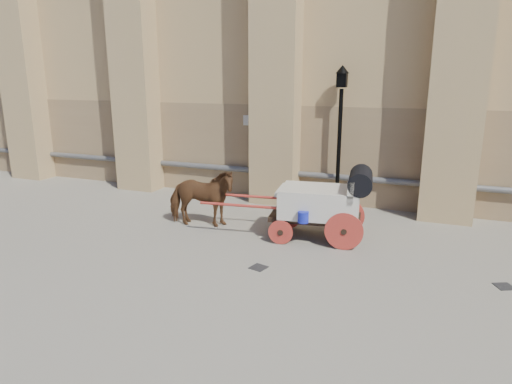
% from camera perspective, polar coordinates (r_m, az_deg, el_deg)
% --- Properties ---
extents(ground, '(90.00, 90.00, 0.00)m').
position_cam_1_polar(ground, '(10.97, 1.19, -6.50)').
color(ground, '#6D675A').
rests_on(ground, ground).
extents(horse, '(1.99, 1.21, 1.56)m').
position_cam_1_polar(horse, '(12.07, -6.90, -0.72)').
color(horse, brown).
rests_on(horse, ground).
extents(carriage, '(4.22, 1.62, 1.80)m').
position_cam_1_polar(carriage, '(11.12, 8.67, -1.10)').
color(carriage, black).
rests_on(carriage, ground).
extents(street_lamp, '(0.39, 0.39, 4.19)m').
position_cam_1_polar(street_lamp, '(13.61, 10.40, 7.14)').
color(street_lamp, black).
rests_on(street_lamp, ground).
extents(drain_grate_near, '(0.39, 0.39, 0.01)m').
position_cam_1_polar(drain_grate_near, '(9.69, 0.33, -9.41)').
color(drain_grate_near, black).
rests_on(drain_grate_near, ground).
extents(drain_grate_far, '(0.42, 0.42, 0.01)m').
position_cam_1_polar(drain_grate_far, '(10.08, 28.61, -10.32)').
color(drain_grate_far, black).
rests_on(drain_grate_far, ground).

